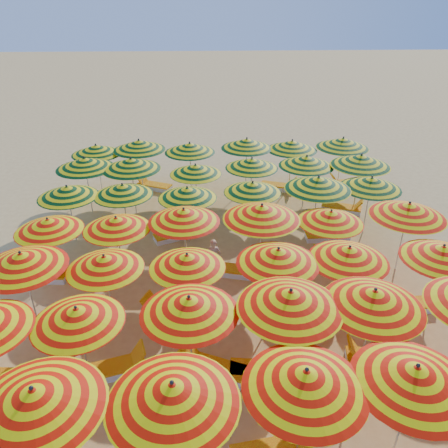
{
  "coord_description": "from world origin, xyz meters",
  "views": [
    {
      "loc": [
        -0.57,
        -12.71,
        8.81
      ],
      "look_at": [
        0.0,
        0.5,
        1.6
      ],
      "focal_mm": 35.0,
      "sensor_mm": 36.0,
      "label": 1
    }
  ],
  "objects": [
    {
      "name": "umbrella_41",
      "position": [
        5.9,
        6.95,
        2.32
      ],
      "size": [
        2.97,
        2.97,
        2.63
      ],
      "color": "silver",
      "rests_on": "ground"
    },
    {
      "name": "umbrella_28",
      "position": [
        3.6,
        2.18,
        2.34
      ],
      "size": [
        3.07,
        3.07,
        2.66
      ],
      "color": "silver",
      "rests_on": "ground"
    },
    {
      "name": "umbrella_38",
      "position": [
        -1.33,
        6.89,
        2.2
      ],
      "size": [
        2.65,
        2.65,
        2.5
      ],
      "color": "silver",
      "rests_on": "ground"
    },
    {
      "name": "lounger_4",
      "position": [
        -5.16,
        -4.78,
        0.15
      ],
      "size": [
        1.77,
        0.69,
        0.69
      ],
      "rotation": [
        0.0,
        0.0,
        -0.07
      ],
      "color": "white",
      "rests_on": "ground"
    },
    {
      "name": "umbrella_30",
      "position": [
        -5.69,
        4.86,
        2.28
      ],
      "size": [
        3.2,
        3.2,
        2.59
      ],
      "color": "silver",
      "rests_on": "ground"
    },
    {
      "name": "umbrella_37",
      "position": [
        -3.7,
        7.1,
        2.3
      ],
      "size": [
        3.18,
        3.18,
        2.61
      ],
      "color": "silver",
      "rests_on": "ground"
    },
    {
      "name": "lounger_17",
      "position": [
        4.2,
        2.01,
        0.15
      ],
      "size": [
        1.74,
        0.6,
        0.69
      ],
      "rotation": [
        0.0,
        0.0,
        0.01
      ],
      "color": "white",
      "rests_on": "ground"
    },
    {
      "name": "lounger_13",
      "position": [
        -6.2,
        -0.27,
        0.15
      ],
      "size": [
        1.76,
        0.68,
        0.69
      ],
      "rotation": [
        0.0,
        0.0,
        -0.06
      ],
      "color": "white",
      "rests_on": "ground"
    },
    {
      "name": "umbrella_9",
      "position": [
        1.33,
        -4.67,
        2.37
      ],
      "size": [
        3.35,
        3.35,
        2.69
      ],
      "color": "silver",
      "rests_on": "ground"
    },
    {
      "name": "umbrella_36",
      "position": [
        -5.67,
        6.95,
        2.16
      ],
      "size": [
        2.62,
        2.62,
        2.45
      ],
      "color": "silver",
      "rests_on": "ground"
    },
    {
      "name": "umbrella_22",
      "position": [
        3.54,
        -0.02,
        2.07
      ],
      "size": [
        2.31,
        2.31,
        2.35
      ],
      "color": "silver",
      "rests_on": "ground"
    },
    {
      "name": "umbrella_18",
      "position": [
        -5.7,
        -0.15,
        2.05
      ],
      "size": [
        2.88,
        2.88,
        2.33
      ],
      "color": "silver",
      "rests_on": "ground"
    },
    {
      "name": "umbrella_12",
      "position": [
        -5.65,
        -2.54,
        2.25
      ],
      "size": [
        3.04,
        3.04,
        2.56
      ],
      "color": "silver",
      "rests_on": "ground"
    },
    {
      "name": "umbrella_34",
      "position": [
        3.74,
        4.85,
        2.22
      ],
      "size": [
        2.92,
        2.92,
        2.52
      ],
      "color": "silver",
      "rests_on": "ground"
    },
    {
      "name": "umbrella_29",
      "position": [
        5.75,
        2.48,
        2.18
      ],
      "size": [
        3.04,
        3.04,
        2.48
      ],
      "color": "silver",
      "rests_on": "ground"
    },
    {
      "name": "umbrella_14",
      "position": [
        -1.16,
        -2.43,
        2.04
      ],
      "size": [
        2.3,
        2.3,
        2.31
      ],
      "color": "silver",
      "rests_on": "ground"
    },
    {
      "name": "umbrella_2",
      "position": [
        -1.26,
        -7.23,
        2.35
      ],
      "size": [
        3.23,
        3.23,
        2.67
      ],
      "color": "silver",
      "rests_on": "ground"
    },
    {
      "name": "umbrella_27",
      "position": [
        1.18,
        2.52,
        2.06
      ],
      "size": [
        2.34,
        2.34,
        2.34
      ],
      "color": "silver",
      "rests_on": "ground"
    },
    {
      "name": "lounger_15",
      "position": [
        4.04,
        0.23,
        0.15
      ],
      "size": [
        1.76,
        0.67,
        0.69
      ],
      "rotation": [
        0.0,
        0.0,
        3.09
      ],
      "color": "white",
      "rests_on": "ground"
    },
    {
      "name": "lounger_9",
      "position": [
        -1.76,
        -2.48,
        0.15
      ],
      "size": [
        1.82,
        1.21,
        0.69
      ],
      "rotation": [
        0.0,
        0.0,
        2.74
      ],
      "color": "white",
      "rests_on": "ground"
    },
    {
      "name": "beachgoer_b",
      "position": [
        1.36,
        -1.07,
        0.64
      ],
      "size": [
        0.77,
        0.7,
        1.29
      ],
      "primitive_type": "imported",
      "rotation": [
        0.0,
        0.0,
        5.85
      ],
      "color": "tan",
      "rests_on": "ground"
    },
    {
      "name": "lounger_12",
      "position": [
        5.49,
        -2.32,
        0.15
      ],
      "size": [
        1.75,
        0.63,
        0.69
      ],
      "rotation": [
        0.0,
        0.0,
        3.17
      ],
      "color": "white",
      "rests_on": "ground"
    },
    {
      "name": "lounger_7",
      "position": [
        0.83,
        -4.74,
        0.15
      ],
      "size": [
        1.78,
        0.76,
        0.69
      ],
      "rotation": [
        0.0,
        0.0,
        -0.11
      ],
      "color": "white",
      "rests_on": "ground"
    },
    {
      "name": "umbrella_13",
      "position": [
        -3.46,
        -2.41,
        2.04
      ],
      "size": [
        2.57,
        2.57,
        2.32
      ],
      "color": "silver",
      "rests_on": "ground"
    },
    {
      "name": "lounger_5",
      "position": [
        -3.06,
        -4.52,
        0.15
      ],
      "size": [
        1.83,
        1.05,
        0.69
      ],
      "rotation": [
        0.0,
        0.0,
        0.29
      ],
      "color": "white",
      "rests_on": "ground"
    },
    {
      "name": "umbrella_16",
      "position": [
        3.41,
        -2.45,
        2.16
      ],
      "size": [
        2.59,
        2.59,
        2.45
      ],
      "color": "silver",
      "rests_on": "ground"
    },
    {
      "name": "umbrella_15",
      "position": [
        1.38,
        -2.54,
        2.2
      ],
      "size": [
        2.39,
        2.39,
        2.5
      ],
      "color": "silver",
      "rests_on": "ground"
    },
    {
      "name": "umbrella_40",
      "position": [
        3.49,
        6.95,
        2.23
      ],
      "size": [
        2.96,
        2.96,
        2.53
      ],
      "color": "silver",
      "rests_on": "ground"
    },
    {
      "name": "umbrella_8",
      "position": [
        -1.04,
        -4.6,
        2.22
      ],
      "size": [
        2.86,
        2.86,
        2.52
      ],
      "color": "silver",
      "rests_on": "ground"
    },
    {
      "name": "umbrella_1",
      "position": [
        -3.71,
        -7.27,
        2.37
      ],
      "size": [
        2.7,
        2.7,
        2.7
      ],
      "color": "silver",
      "rests_on": "ground"
    },
    {
      "name": "umbrella_33",
      "position": [
        1.39,
        4.92,
        2.14
      ],
      "size": [
        2.54,
        2.54,
        2.43
      ],
      "color": "silver",
      "rests_on": "ground"
    },
    {
      "name": "umbrella_7",
      "position": [
        -3.66,
        -4.66,
        2.06
      ],
      "size": [
        2.79,
        2.79,
        2.34
      ],
      "color": "silver",
      "rests_on": "ground"
    },
    {
      "name": "lounger_6",
      "position": [
        -0.53,
        -4.57,
        0.15
      ],
      "size": [
        1.82,
        1.21,
        0.69
      ],
      "rotation": [
        0.0,
        0.0,
        2.74
      ],
      "color": "white",
      "rests_on": "ground"
    },
    {
      "name": "umbrella_25",
      "position": [
        -3.73,
        2.43,
        2.09
      ],
      "size": [
        2.96,
        2.96,
        2.38
      ],
      "color": "silver",
      "rests_on": "ground"
    },
    {
      "name": "umbrella_3",
      "position": [
        1.23,
        -6.96,
        2.28
      ],
      "size": [
        3.21,
        3.21,
        2.59
      ],
      "color": "silver",
      "rests_on": "ground"
    },
    {
      "name": "lounger_14",
      "position": [
        0.7,
        -0.33,
        0.15
      ],
      "size": [
        1.82,
        0.99,
        0.69
      ],
      "rotation": [
        0.0,
        0.0,
        -0.25
      ],
      "color": "white",
      "rests_on": "ground"
    },
    {
      "name": "ground",
      "position": [
        0.0,
        0.0,
        0.0
      ],
      "size": [
        120.0,
        120.0,
        0.0
      ],
      "primitive_type": "plane",
      "color": "#E2B264",
      "rests_on": "ground"
    },
    {
      "name": "umbrella_39",
      "position": [
        1.37,
        7.18,
        2.28
      ],
      "size": [
        2.69,
        2.69,
        2.59
      ],
      "color": "silver",
      "rests_on": "ground"
    },
    {
      "name": "lounger_19",
      "position": [
        -3.19,
        7.25,
        0.15
      ],
      "size": [
        1.82,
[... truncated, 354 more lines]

